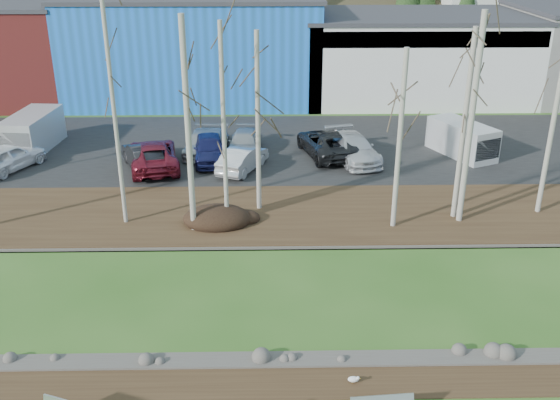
{
  "coord_description": "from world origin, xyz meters",
  "views": [
    {
      "loc": [
        -0.1,
        -13.56,
        12.99
      ],
      "look_at": [
        0.38,
        10.65,
        2.5
      ],
      "focal_mm": 40.0,
      "sensor_mm": 36.0,
      "label": 1
    }
  ],
  "objects_px": {
    "car_5": "(243,159)",
    "van_white": "(464,140)",
    "car_2": "(154,155)",
    "car_4": "(210,148)",
    "car_9": "(211,143)",
    "car_3": "(244,143)",
    "car_1": "(143,156)",
    "car_0": "(8,157)",
    "car_7": "(353,148)",
    "car_8": "(202,143)",
    "car_6": "(327,143)",
    "van_grey": "(31,132)",
    "seagull": "(354,379)"
  },
  "relations": [
    {
      "from": "car_1",
      "to": "car_2",
      "type": "height_order",
      "value": "car_2"
    },
    {
      "from": "car_0",
      "to": "car_3",
      "type": "xyz_separation_m",
      "value": [
        13.58,
        2.82,
        -0.13
      ]
    },
    {
      "from": "van_white",
      "to": "car_3",
      "type": "bearing_deg",
      "value": 152.21
    },
    {
      "from": "car_6",
      "to": "van_grey",
      "type": "xyz_separation_m",
      "value": [
        -18.58,
        1.45,
        0.34
      ]
    },
    {
      "from": "car_0",
      "to": "van_white",
      "type": "bearing_deg",
      "value": -150.57
    },
    {
      "from": "seagull",
      "to": "car_9",
      "type": "height_order",
      "value": "car_9"
    },
    {
      "from": "car_6",
      "to": "car_8",
      "type": "bearing_deg",
      "value": -18.08
    },
    {
      "from": "car_9",
      "to": "car_3",
      "type": "bearing_deg",
      "value": 4.78
    },
    {
      "from": "seagull",
      "to": "car_5",
      "type": "xyz_separation_m",
      "value": [
        -4.1,
        18.54,
        0.68
      ]
    },
    {
      "from": "car_4",
      "to": "car_5",
      "type": "bearing_deg",
      "value": -46.57
    },
    {
      "from": "car_2",
      "to": "car_9",
      "type": "height_order",
      "value": "car_2"
    },
    {
      "from": "car_3",
      "to": "car_2",
      "type": "bearing_deg",
      "value": -148.9
    },
    {
      "from": "car_6",
      "to": "van_white",
      "type": "height_order",
      "value": "van_white"
    },
    {
      "from": "car_5",
      "to": "car_7",
      "type": "bearing_deg",
      "value": -142.8
    },
    {
      "from": "car_1",
      "to": "car_5",
      "type": "xyz_separation_m",
      "value": [
        5.83,
        -0.48,
        -0.06
      ]
    },
    {
      "from": "seagull",
      "to": "car_4",
      "type": "bearing_deg",
      "value": 127.67
    },
    {
      "from": "car_6",
      "to": "car_1",
      "type": "bearing_deg",
      "value": -3.16
    },
    {
      "from": "car_4",
      "to": "van_white",
      "type": "bearing_deg",
      "value": -4.95
    },
    {
      "from": "car_5",
      "to": "van_white",
      "type": "relative_size",
      "value": 0.86
    },
    {
      "from": "car_4",
      "to": "car_6",
      "type": "bearing_deg",
      "value": -0.17
    },
    {
      "from": "car_1",
      "to": "car_9",
      "type": "distance_m",
      "value": 4.6
    },
    {
      "from": "seagull",
      "to": "car_6",
      "type": "bearing_deg",
      "value": 108.05
    },
    {
      "from": "car_2",
      "to": "car_4",
      "type": "relative_size",
      "value": 1.22
    },
    {
      "from": "car_5",
      "to": "car_6",
      "type": "xyz_separation_m",
      "value": [
        5.09,
        2.59,
        0.08
      ]
    },
    {
      "from": "car_8",
      "to": "car_1",
      "type": "bearing_deg",
      "value": -135.29
    },
    {
      "from": "van_grey",
      "to": "car_0",
      "type": "bearing_deg",
      "value": -86.74
    },
    {
      "from": "car_2",
      "to": "car_5",
      "type": "xyz_separation_m",
      "value": [
        5.22,
        -0.56,
        -0.1
      ]
    },
    {
      "from": "car_2",
      "to": "car_9",
      "type": "distance_m",
      "value": 4.07
    },
    {
      "from": "van_grey",
      "to": "car_4",
      "type": "bearing_deg",
      "value": -6.73
    },
    {
      "from": "car_7",
      "to": "car_6",
      "type": "bearing_deg",
      "value": 133.16
    },
    {
      "from": "car_1",
      "to": "car_6",
      "type": "height_order",
      "value": "car_6"
    },
    {
      "from": "car_1",
      "to": "car_2",
      "type": "distance_m",
      "value": 0.61
    },
    {
      "from": "car_1",
      "to": "car_3",
      "type": "height_order",
      "value": "car_1"
    },
    {
      "from": "car_3",
      "to": "car_6",
      "type": "distance_m",
      "value": 5.14
    },
    {
      "from": "car_0",
      "to": "van_grey",
      "type": "bearing_deg",
      "value": -66.74
    },
    {
      "from": "van_white",
      "to": "van_grey",
      "type": "distance_m",
      "value": 27.09
    },
    {
      "from": "car_1",
      "to": "car_3",
      "type": "relative_size",
      "value": 1.01
    },
    {
      "from": "van_grey",
      "to": "car_8",
      "type": "bearing_deg",
      "value": 0.26
    },
    {
      "from": "car_3",
      "to": "car_1",
      "type": "bearing_deg",
      "value": -150.71
    },
    {
      "from": "van_white",
      "to": "van_grey",
      "type": "relative_size",
      "value": 0.93
    },
    {
      "from": "car_5",
      "to": "car_4",
      "type": "bearing_deg",
      "value": -15.6
    },
    {
      "from": "car_3",
      "to": "car_4",
      "type": "bearing_deg",
      "value": -139.09
    },
    {
      "from": "seagull",
      "to": "car_4",
      "type": "height_order",
      "value": "car_4"
    },
    {
      "from": "car_5",
      "to": "car_7",
      "type": "distance_m",
      "value": 6.8
    },
    {
      "from": "car_5",
      "to": "van_grey",
      "type": "xyz_separation_m",
      "value": [
        -13.48,
        4.04,
        0.43
      ]
    },
    {
      "from": "car_4",
      "to": "car_7",
      "type": "xyz_separation_m",
      "value": [
        8.65,
        -0.02,
        -0.03
      ]
    },
    {
      "from": "car_0",
      "to": "car_7",
      "type": "relative_size",
      "value": 0.87
    },
    {
      "from": "car_7",
      "to": "car_8",
      "type": "distance_m",
      "value": 9.39
    },
    {
      "from": "car_0",
      "to": "car_3",
      "type": "bearing_deg",
      "value": -143.21
    },
    {
      "from": "car_2",
      "to": "car_3",
      "type": "distance_m",
      "value": 5.81
    }
  ]
}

